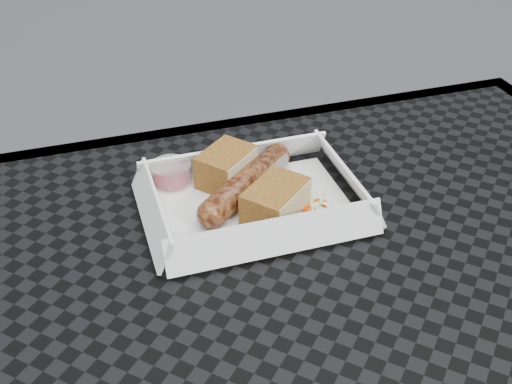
% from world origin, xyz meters
% --- Properties ---
extents(patio_table, '(0.80, 0.80, 0.74)m').
position_xyz_m(patio_table, '(0.00, 0.00, 0.67)').
color(patio_table, black).
rests_on(patio_table, ground).
extents(food_tray, '(0.22, 0.15, 0.00)m').
position_xyz_m(food_tray, '(-0.09, 0.18, 0.75)').
color(food_tray, white).
rests_on(food_tray, patio_table).
extents(bratwurst, '(0.14, 0.12, 0.03)m').
position_xyz_m(bratwurst, '(-0.09, 0.21, 0.77)').
color(bratwurst, brown).
rests_on(bratwurst, food_tray).
extents(bread_near, '(0.08, 0.08, 0.04)m').
position_xyz_m(bread_near, '(-0.11, 0.24, 0.77)').
color(bread_near, '#936124').
rests_on(bread_near, food_tray).
extents(bread_far, '(0.09, 0.09, 0.04)m').
position_xyz_m(bread_far, '(-0.07, 0.16, 0.77)').
color(bread_far, '#936124').
rests_on(bread_far, food_tray).
extents(veg_garnish, '(0.03, 0.03, 0.00)m').
position_xyz_m(veg_garnish, '(-0.03, 0.15, 0.75)').
color(veg_garnish, '#E7510A').
rests_on(veg_garnish, food_tray).
extents(napkin, '(0.15, 0.15, 0.00)m').
position_xyz_m(napkin, '(-0.13, 0.24, 0.75)').
color(napkin, white).
rests_on(napkin, patio_table).
extents(condiment_cup_sauce, '(0.05, 0.05, 0.03)m').
position_xyz_m(condiment_cup_sauce, '(-0.17, 0.26, 0.76)').
color(condiment_cup_sauce, maroon).
rests_on(condiment_cup_sauce, patio_table).
extents(condiment_cup_empty, '(0.05, 0.05, 0.03)m').
position_xyz_m(condiment_cup_empty, '(-0.05, 0.24, 0.76)').
color(condiment_cup_empty, silver).
rests_on(condiment_cup_empty, patio_table).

